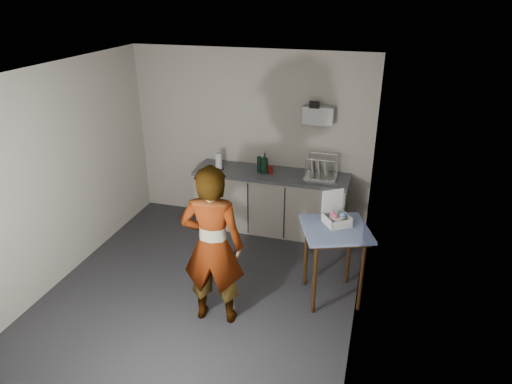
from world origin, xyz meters
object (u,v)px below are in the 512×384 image
(dish_rack, at_px, (320,172))
(dark_bottle, at_px, (259,164))
(standing_man, at_px, (213,246))
(paper_towel, at_px, (219,162))
(bakery_box, at_px, (336,217))
(side_table, at_px, (335,237))
(soda_can, at_px, (271,170))
(soap_bottle, at_px, (265,163))
(kitchen_counter, at_px, (271,203))

(dish_rack, bearing_deg, dark_bottle, -175.74)
(standing_man, bearing_deg, paper_towel, -79.17)
(standing_man, xyz_separation_m, bakery_box, (1.18, 0.82, 0.11))
(standing_man, height_order, bakery_box, standing_man)
(paper_towel, bearing_deg, bakery_box, -33.74)
(bakery_box, bearing_deg, side_table, -118.24)
(soda_can, bearing_deg, side_table, -51.85)
(bakery_box, bearing_deg, soap_bottle, 97.75)
(standing_man, xyz_separation_m, paper_towel, (-0.69, 2.06, 0.12))
(side_table, bearing_deg, paper_towel, 123.66)
(standing_man, bearing_deg, soda_can, -99.83)
(paper_towel, bearing_deg, kitchen_counter, 6.21)
(side_table, height_order, paper_towel, paper_towel)
(side_table, xyz_separation_m, paper_towel, (-1.88, 1.35, 0.22))
(kitchen_counter, bearing_deg, soda_can, -104.19)
(dark_bottle, relative_size, paper_towel, 0.93)
(dish_rack, xyz_separation_m, bakery_box, (0.39, -1.38, 0.03))
(paper_towel, bearing_deg, soda_can, 4.53)
(standing_man, relative_size, bakery_box, 4.88)
(soda_can, bearing_deg, kitchen_counter, 75.81)
(dark_bottle, bearing_deg, paper_towel, -173.72)
(soap_bottle, bearing_deg, kitchen_counter, 10.13)
(kitchen_counter, height_order, soda_can, soda_can)
(side_table, xyz_separation_m, soap_bottle, (-1.20, 1.41, 0.25))
(paper_towel, distance_m, dish_rack, 1.48)
(side_table, relative_size, soap_bottle, 3.12)
(soap_bottle, height_order, dish_rack, dish_rack)
(kitchen_counter, xyz_separation_m, standing_man, (-0.09, -2.14, 0.48))
(kitchen_counter, height_order, dark_bottle, dark_bottle)
(bakery_box, bearing_deg, dish_rack, 71.29)
(paper_towel, relative_size, dish_rack, 0.57)
(kitchen_counter, bearing_deg, dark_bottle, -174.02)
(soda_can, distance_m, dark_bottle, 0.18)
(side_table, bearing_deg, soap_bottle, 109.67)
(standing_man, distance_m, soda_can, 2.12)
(soda_can, relative_size, bakery_box, 0.29)
(kitchen_counter, bearing_deg, side_table, -52.46)
(kitchen_counter, xyz_separation_m, soap_bottle, (-0.10, -0.02, 0.63))
(soap_bottle, xyz_separation_m, dark_bottle, (-0.08, -0.00, -0.03))
(standing_man, xyz_separation_m, soda_can, (0.08, 2.12, 0.06))
(dark_bottle, xyz_separation_m, paper_towel, (-0.60, -0.07, 0.00))
(side_table, bearing_deg, kitchen_counter, 106.90)
(soda_can, distance_m, dish_rack, 0.71)
(soap_bottle, bearing_deg, dish_rack, 4.61)
(paper_towel, xyz_separation_m, bakery_box, (1.86, -1.25, -0.02))
(side_table, distance_m, bakery_box, 0.23)
(standing_man, distance_m, dish_rack, 2.33)
(kitchen_counter, height_order, soap_bottle, soap_bottle)
(dark_bottle, bearing_deg, standing_man, -87.57)
(standing_man, distance_m, bakery_box, 1.43)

